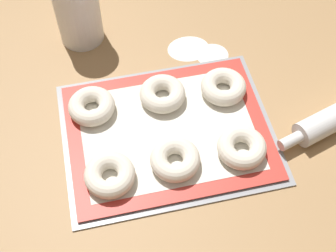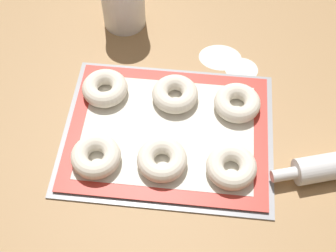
{
  "view_description": "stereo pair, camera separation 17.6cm",
  "coord_description": "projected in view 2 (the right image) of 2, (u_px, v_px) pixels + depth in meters",
  "views": [
    {
      "loc": [
        -0.11,
        -0.53,
        0.84
      ],
      "look_at": [
        0.01,
        0.01,
        0.03
      ],
      "focal_mm": 50.0,
      "sensor_mm": 36.0,
      "label": 1
    },
    {
      "loc": [
        0.07,
        -0.54,
        0.84
      ],
      "look_at": [
        0.01,
        0.01,
        0.03
      ],
      "focal_mm": 50.0,
      "sensor_mm": 36.0,
      "label": 2
    }
  ],
  "objects": [
    {
      "name": "flour_patch_near",
      "position": [
        241.0,
        69.0,
        1.11
      ],
      "size": [
        0.08,
        0.07,
        0.0
      ],
      "color": "white",
      "rests_on": "ground_plane"
    },
    {
      "name": "bagel_back_center",
      "position": [
        175.0,
        94.0,
        1.03
      ],
      "size": [
        0.1,
        0.1,
        0.04
      ],
      "color": "silver",
      "rests_on": "baking_mat"
    },
    {
      "name": "bagel_back_right",
      "position": [
        237.0,
        103.0,
        1.02
      ],
      "size": [
        0.1,
        0.1,
        0.04
      ],
      "color": "silver",
      "rests_on": "baking_mat"
    },
    {
      "name": "bagel_front_right",
      "position": [
        231.0,
        167.0,
        0.93
      ],
      "size": [
        0.1,
        0.1,
        0.04
      ],
      "color": "silver",
      "rests_on": "baking_mat"
    },
    {
      "name": "bagel_front_center",
      "position": [
        162.0,
        160.0,
        0.94
      ],
      "size": [
        0.1,
        0.1,
        0.04
      ],
      "color": "silver",
      "rests_on": "baking_mat"
    },
    {
      "name": "bagel_back_left",
      "position": [
        105.0,
        88.0,
        1.04
      ],
      "size": [
        0.1,
        0.1,
        0.04
      ],
      "color": "silver",
      "rests_on": "baking_mat"
    },
    {
      "name": "baking_tray",
      "position": [
        168.0,
        132.0,
        1.0
      ],
      "size": [
        0.45,
        0.36,
        0.01
      ],
      "color": "#93969B",
      "rests_on": "ground_plane"
    },
    {
      "name": "bagel_front_left",
      "position": [
        96.0,
        156.0,
        0.94
      ],
      "size": [
        0.1,
        0.1,
        0.04
      ],
      "color": "silver",
      "rests_on": "baking_mat"
    },
    {
      "name": "baking_mat",
      "position": [
        168.0,
        131.0,
        1.0
      ],
      "size": [
        0.42,
        0.33,
        0.0
      ],
      "color": "red",
      "rests_on": "baking_tray"
    },
    {
      "name": "flour_patch_far",
      "position": [
        220.0,
        57.0,
        1.13
      ],
      "size": [
        0.1,
        0.08,
        0.0
      ],
      "color": "white",
      "rests_on": "ground_plane"
    },
    {
      "name": "ground_plane",
      "position": [
        162.0,
        136.0,
        1.0
      ],
      "size": [
        2.8,
        2.8,
        0.0
      ],
      "primitive_type": "plane",
      "color": "#A87F51"
    }
  ]
}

